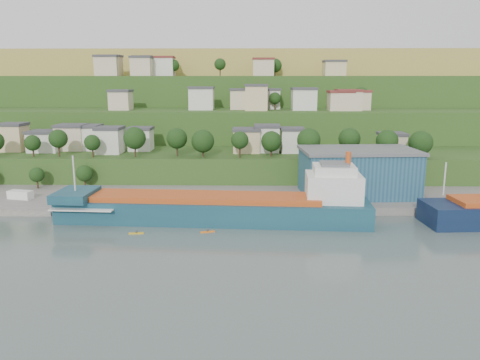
{
  "coord_description": "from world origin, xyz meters",
  "views": [
    {
      "loc": [
        13.79,
        -97.79,
        33.0
      ],
      "look_at": [
        11.98,
        15.0,
        9.03
      ],
      "focal_mm": 35.0,
      "sensor_mm": 36.0,
      "label": 1
    }
  ],
  "objects_px": {
    "warehouse": "(358,172)",
    "kayak_orange": "(207,231)",
    "caravan": "(20,196)",
    "cargo_ship_near": "(223,209)"
  },
  "relations": [
    {
      "from": "caravan",
      "to": "warehouse",
      "type": "bearing_deg",
      "value": 17.31
    },
    {
      "from": "warehouse",
      "to": "kayak_orange",
      "type": "bearing_deg",
      "value": -148.38
    },
    {
      "from": "cargo_ship_near",
      "to": "caravan",
      "type": "height_order",
      "value": "cargo_ship_near"
    },
    {
      "from": "kayak_orange",
      "to": "cargo_ship_near",
      "type": "bearing_deg",
      "value": 53.7
    },
    {
      "from": "cargo_ship_near",
      "to": "warehouse",
      "type": "distance_m",
      "value": 41.5
    },
    {
      "from": "cargo_ship_near",
      "to": "kayak_orange",
      "type": "distance_m",
      "value": 9.49
    },
    {
      "from": "warehouse",
      "to": "caravan",
      "type": "distance_m",
      "value": 91.77
    },
    {
      "from": "cargo_ship_near",
      "to": "caravan",
      "type": "relative_size",
      "value": 11.59
    },
    {
      "from": "cargo_ship_near",
      "to": "warehouse",
      "type": "relative_size",
      "value": 2.32
    },
    {
      "from": "warehouse",
      "to": "kayak_orange",
      "type": "relative_size",
      "value": 9.86
    }
  ]
}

